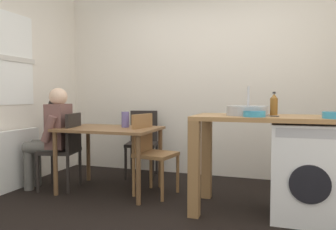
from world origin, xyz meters
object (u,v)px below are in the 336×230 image
(mixing_bowl, at_px, (254,113))
(bottle_tall_green, at_px, (274,105))
(chair_opposite, at_px, (150,149))
(colander, at_px, (336,115))
(chair_spare_by_wall, at_px, (143,139))
(washing_machine, at_px, (306,171))
(vase, at_px, (125,119))
(dining_table, at_px, (110,136))
(seated_person, at_px, (52,133))
(chair_person_seat, at_px, (65,146))

(mixing_bowl, bearing_deg, bottle_tall_green, 64.40)
(chair_opposite, bearing_deg, colander, 85.84)
(chair_spare_by_wall, distance_m, bottle_tall_green, 1.95)
(washing_machine, bearing_deg, vase, 171.86)
(dining_table, xyz_separation_m, colander, (2.26, -0.39, 0.31))
(dining_table, distance_m, chair_opposite, 0.50)
(seated_person, bearing_deg, vase, -87.89)
(seated_person, height_order, vase, seated_person)
(chair_spare_by_wall, bearing_deg, mixing_bowl, 131.02)
(chair_person_seat, relative_size, bottle_tall_green, 4.03)
(chair_person_seat, xyz_separation_m, bottle_tall_green, (2.33, 0.05, 0.51))
(bottle_tall_green, xyz_separation_m, mixing_bowl, (-0.16, -0.34, -0.07))
(dining_table, relative_size, colander, 5.50)
(chair_spare_by_wall, height_order, mixing_bowl, mixing_bowl)
(chair_opposite, distance_m, seated_person, 1.21)
(chair_person_seat, height_order, bottle_tall_green, bottle_tall_green)
(washing_machine, relative_size, colander, 4.30)
(chair_spare_by_wall, xyz_separation_m, vase, (0.07, -0.67, 0.32))
(seated_person, height_order, colander, seated_person)
(dining_table, bearing_deg, chair_person_seat, -171.25)
(dining_table, relative_size, bottle_tall_green, 4.93)
(dining_table, xyz_separation_m, mixing_bowl, (1.62, -0.37, 0.31))
(washing_machine, bearing_deg, mixing_bowl, -156.16)
(chair_person_seat, relative_size, vase, 4.94)
(chair_person_seat, xyz_separation_m, washing_machine, (2.62, -0.09, -0.08))
(dining_table, bearing_deg, colander, -9.86)
(chair_opposite, relative_size, seated_person, 0.75)
(washing_machine, height_order, vase, vase)
(seated_person, bearing_deg, bottle_tall_green, -100.25)
(chair_person_seat, xyz_separation_m, mixing_bowl, (2.17, -0.29, 0.44))
(seated_person, distance_m, vase, 0.90)
(chair_opposite, height_order, chair_spare_by_wall, same)
(seated_person, distance_m, bottle_tall_green, 2.52)
(seated_person, bearing_deg, chair_person_seat, -90.00)
(mixing_bowl, bearing_deg, chair_spare_by_wall, 143.37)
(chair_opposite, distance_m, mixing_bowl, 1.30)
(dining_table, xyz_separation_m, chair_opposite, (0.48, 0.06, -0.14))
(mixing_bowl, bearing_deg, dining_table, 167.08)
(washing_machine, bearing_deg, chair_spare_by_wall, 154.51)
(chair_spare_by_wall, height_order, washing_machine, chair_spare_by_wall)
(colander, bearing_deg, mixing_bowl, 178.20)
(vase, bearing_deg, seated_person, -165.67)
(seated_person, bearing_deg, chair_spare_by_wall, -53.73)
(chair_opposite, relative_size, chair_spare_by_wall, 1.00)
(dining_table, distance_m, chair_person_seat, 0.57)
(chair_opposite, bearing_deg, chair_person_seat, -71.63)
(seated_person, bearing_deg, colander, -107.50)
(dining_table, height_order, bottle_tall_green, bottle_tall_green)
(washing_machine, bearing_deg, bottle_tall_green, 153.48)
(chair_opposite, xyz_separation_m, colander, (1.78, -0.46, 0.44))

